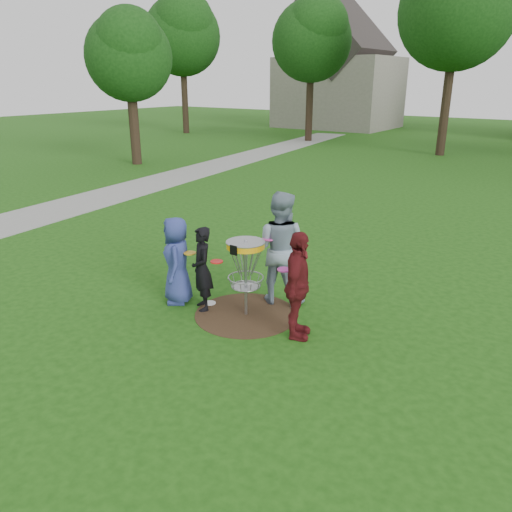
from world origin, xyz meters
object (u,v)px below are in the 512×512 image
Objects in this scene: player_black at (202,269)px; player_maroon at (298,286)px; player_grey at (280,248)px; player_blue at (177,260)px; disc_golf_basket at (246,260)px.

player_black is 1.90m from player_maroon.
player_grey reaches higher than player_black.
player_blue is 0.92× the size of player_maroon.
player_grey is at bearing 86.02° from player_blue.
player_maroon is 1.14m from disc_golf_basket.
player_blue is 1.06× the size of player_black.
player_maroon reaches higher than disc_golf_basket.
player_maroon is at bearing 39.25° from player_black.
player_maroon is (0.97, -0.98, -0.16)m from player_grey.
player_grey is at bearing 22.61° from player_maroon.
player_grey is at bearing 85.98° from player_black.
player_black is 0.87× the size of player_maroon.
player_maroon is at bearing -8.09° from disc_golf_basket.
player_grey is (0.92, 1.07, 0.28)m from player_black.
player_black is 1.44m from player_grey.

